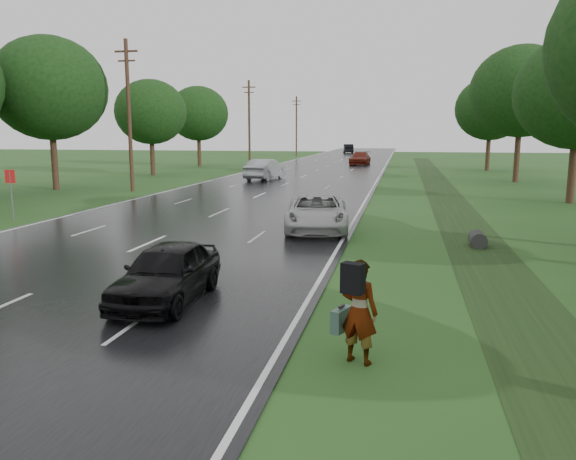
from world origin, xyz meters
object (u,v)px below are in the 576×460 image
Objects in this scene: pedestrian at (358,310)px; white_pickup at (317,212)px; silver_sedan at (265,169)px; road_sign at (11,184)px; dark_sedan at (167,272)px.

pedestrian is 13.19m from white_pickup.
white_pickup is at bearing 116.89° from silver_sedan.
silver_sedan is at bearing 75.73° from road_sign.
silver_sedan is at bearing 98.97° from dark_sedan.
road_sign is 15.90m from dark_sedan.
pedestrian is at bearing 114.48° from silver_sedan.
pedestrian is 0.35× the size of white_pickup.
pedestrian is 0.45× the size of dark_sedan.
pedestrian is 5.34m from dark_sedan.
silver_sedan is (-6.03, 33.95, 0.17)m from dark_sedan.
silver_sedan reaches higher than white_pickup.
white_pickup reaches higher than dark_sedan.
road_sign reaches higher than dark_sedan.
dark_sedan is at bearing -108.72° from white_pickup.
pedestrian reaches higher than silver_sedan.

